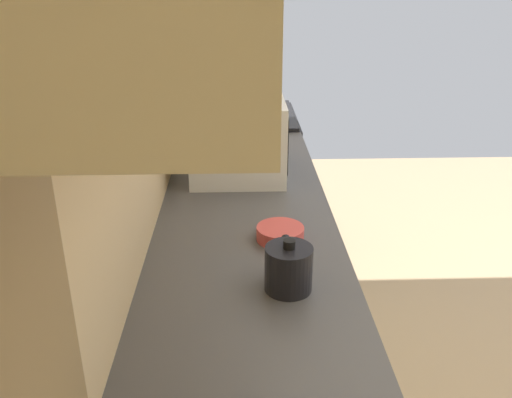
% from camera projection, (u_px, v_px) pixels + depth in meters
% --- Properties ---
extents(wall_back, '(4.11, 0.12, 2.74)m').
position_uv_depth(wall_back, '(127.00, 91.00, 1.74)').
color(wall_back, beige).
rests_on(wall_back, ground_plane).
extents(oven_range, '(0.71, 0.67, 1.08)m').
position_uv_depth(oven_range, '(243.00, 183.00, 3.43)').
color(oven_range, black).
rests_on(oven_range, ground_plane).
extents(microwave, '(0.48, 0.40, 0.34)m').
position_uv_depth(microwave, '(238.00, 135.00, 2.32)').
color(microwave, white).
rests_on(microwave, counter_run).
extents(bowl, '(0.16, 0.16, 0.05)m').
position_uv_depth(bowl, '(280.00, 233.00, 1.79)').
color(bowl, '#D84C47').
rests_on(bowl, counter_run).
extents(kettle, '(0.18, 0.14, 0.16)m').
position_uv_depth(kettle, '(288.00, 268.00, 1.50)').
color(kettle, black).
rests_on(kettle, counter_run).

